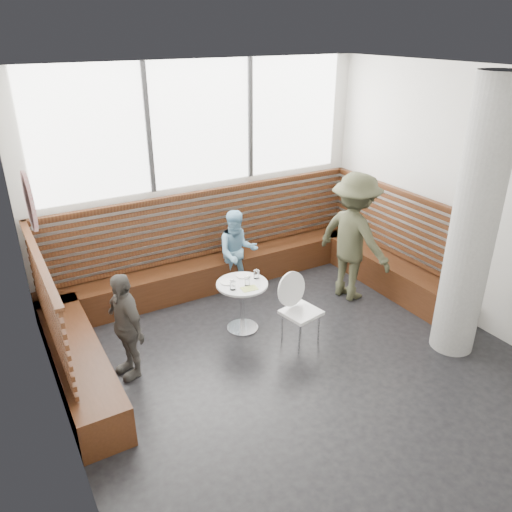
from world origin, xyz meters
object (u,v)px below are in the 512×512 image
cafe_chair (298,303)px  child_left (125,325)px  adult_man (354,237)px  concrete_column (474,224)px  cafe_table (242,296)px  child_back (237,252)px

cafe_chair → child_left: size_ratio=0.73×
child_left → adult_man: bearing=82.8°
adult_man → child_left: bearing=82.4°
concrete_column → cafe_table: bearing=141.8°
concrete_column → child_back: 3.17m
cafe_table → child_back: bearing=65.2°
cafe_table → adult_man: bearing=0.0°
cafe_chair → child_back: child_back is taller
cafe_table → cafe_chair: bearing=-51.6°
cafe_chair → cafe_table: bearing=117.7°
cafe_chair → child_left: child_left is taller
cafe_table → child_left: size_ratio=0.53×
cafe_table → cafe_chair: 0.74m
cafe_table → child_left: (-1.53, -0.16, 0.15)m
cafe_chair → child_back: 1.52m
concrete_column → child_back: size_ratio=2.57×
child_back → child_left: 2.25m
cafe_chair → adult_man: size_ratio=0.50×
child_back → adult_man: bearing=-19.3°
cafe_table → child_back: 1.04m
adult_man → child_left: (-3.30, -0.16, -0.29)m
cafe_chair → child_back: (-0.02, 1.51, 0.09)m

